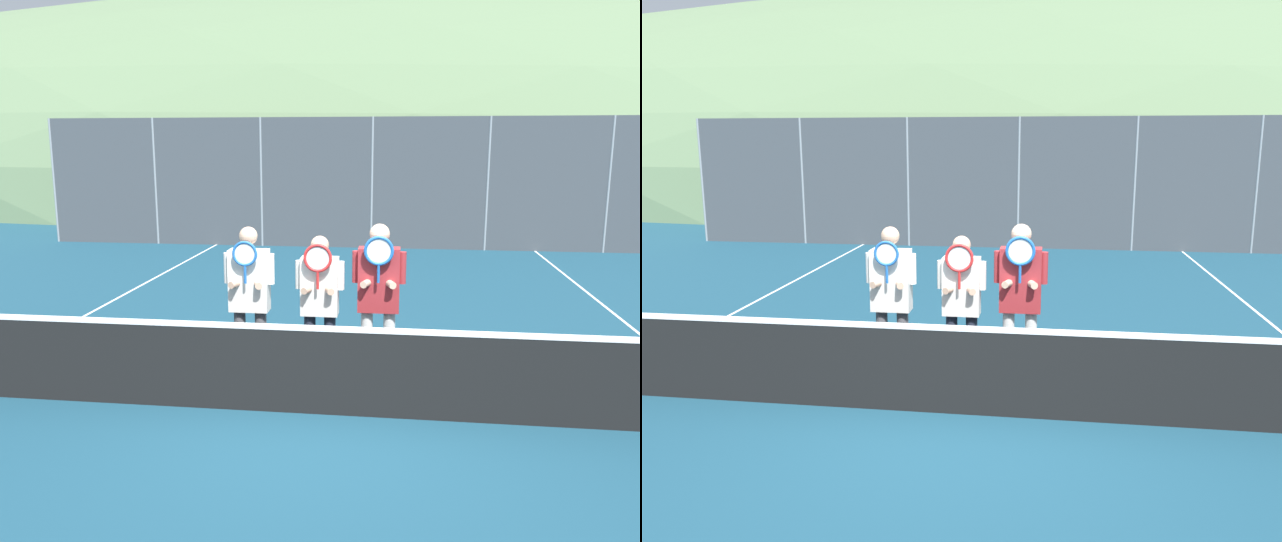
% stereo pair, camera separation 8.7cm
% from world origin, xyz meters
% --- Properties ---
extents(ground_plane, '(120.00, 120.00, 0.00)m').
position_xyz_m(ground_plane, '(0.00, 0.00, 0.00)').
color(ground_plane, navy).
extents(hill_distant, '(141.88, 78.82, 27.59)m').
position_xyz_m(hill_distant, '(0.00, 52.86, 0.00)').
color(hill_distant, '#5B7551').
rests_on(hill_distant, ground_plane).
extents(clubhouse_building, '(16.85, 5.50, 3.41)m').
position_xyz_m(clubhouse_building, '(-0.66, 18.67, 1.73)').
color(clubhouse_building, '#9EA3A8').
rests_on(clubhouse_building, ground_plane).
extents(fence_back, '(17.67, 0.06, 3.39)m').
position_xyz_m(fence_back, '(-0.00, 10.50, 1.69)').
color(fence_back, gray).
rests_on(fence_back, ground_plane).
extents(tennis_net, '(11.32, 0.09, 1.03)m').
position_xyz_m(tennis_net, '(0.00, 0.00, 0.48)').
color(tennis_net, gray).
rests_on(tennis_net, ground_plane).
extents(court_line_left_sideline, '(0.05, 16.00, 0.01)m').
position_xyz_m(court_line_left_sideline, '(-4.21, 3.00, 0.00)').
color(court_line_left_sideline, white).
rests_on(court_line_left_sideline, ground_plane).
extents(player_leftmost, '(0.57, 0.34, 1.81)m').
position_xyz_m(player_leftmost, '(-0.90, 0.71, 1.06)').
color(player_leftmost, '#56565B').
rests_on(player_leftmost, ground_plane).
extents(player_center_left, '(0.55, 0.34, 1.70)m').
position_xyz_m(player_center_left, '(-0.13, 0.81, 1.00)').
color(player_center_left, '#232838').
rests_on(player_center_left, ground_plane).
extents(player_center_right, '(0.58, 0.34, 1.85)m').
position_xyz_m(player_center_right, '(0.53, 0.78, 1.10)').
color(player_center_right, white).
rests_on(player_center_right, ground_plane).
extents(car_far_left, '(4.03, 1.97, 1.79)m').
position_xyz_m(car_far_left, '(-5.72, 14.11, 0.91)').
color(car_far_left, '#285638').
rests_on(car_far_left, ground_plane).
extents(car_left_of_center, '(4.53, 2.05, 1.89)m').
position_xyz_m(car_left_of_center, '(-0.55, 13.66, 0.96)').
color(car_left_of_center, black).
rests_on(car_left_of_center, ground_plane).
extents(car_center, '(4.54, 1.93, 1.70)m').
position_xyz_m(car_center, '(4.88, 14.22, 0.88)').
color(car_center, '#285638').
rests_on(car_center, ground_plane).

